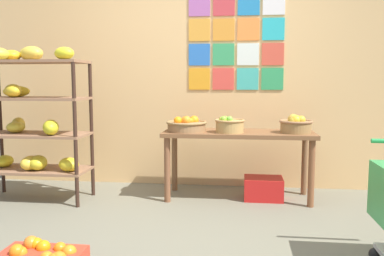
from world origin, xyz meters
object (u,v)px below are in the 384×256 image
object	(u,v)px
banana_shelf_unit	(31,115)
fruit_basket_back_left	(296,124)
fruit_basket_right	(187,125)
display_table	(238,141)
fruit_basket_centre	(229,125)
produce_crate_under_table	(263,188)

from	to	relation	value
banana_shelf_unit	fruit_basket_back_left	size ratio (longest dim) A/B	4.78
fruit_basket_right	banana_shelf_unit	bearing A→B (deg)	-171.19
display_table	fruit_basket_back_left	size ratio (longest dim) A/B	4.67
banana_shelf_unit	fruit_basket_centre	size ratio (longest dim) A/B	5.22
fruit_basket_centre	fruit_basket_right	bearing A→B (deg)	174.18
fruit_basket_right	fruit_basket_centre	xyz separation A→B (m)	(0.42, -0.04, 0.01)
banana_shelf_unit	fruit_basket_right	xyz separation A→B (m)	(1.50, 0.23, -0.11)
banana_shelf_unit	fruit_basket_centre	distance (m)	1.93
fruit_basket_back_left	produce_crate_under_table	xyz separation A→B (m)	(-0.29, 0.05, -0.65)
banana_shelf_unit	fruit_basket_back_left	bearing A→B (deg)	5.17
banana_shelf_unit	fruit_basket_back_left	xyz separation A→B (m)	(2.55, 0.23, -0.09)
produce_crate_under_table	fruit_basket_centre	bearing A→B (deg)	-165.52
banana_shelf_unit	produce_crate_under_table	world-z (taller)	banana_shelf_unit
banana_shelf_unit	fruit_basket_right	world-z (taller)	banana_shelf_unit
display_table	fruit_basket_back_left	xyz separation A→B (m)	(0.54, -0.05, 0.18)
produce_crate_under_table	display_table	bearing A→B (deg)	178.16
banana_shelf_unit	fruit_basket_back_left	distance (m)	2.56
fruit_basket_back_left	fruit_basket_centre	bearing A→B (deg)	-176.23
display_table	produce_crate_under_table	size ratio (longest dim) A/B	3.91
display_table	fruit_basket_right	size ratio (longest dim) A/B	3.68
fruit_basket_centre	produce_crate_under_table	world-z (taller)	fruit_basket_centre
banana_shelf_unit	produce_crate_under_table	size ratio (longest dim) A/B	4.00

